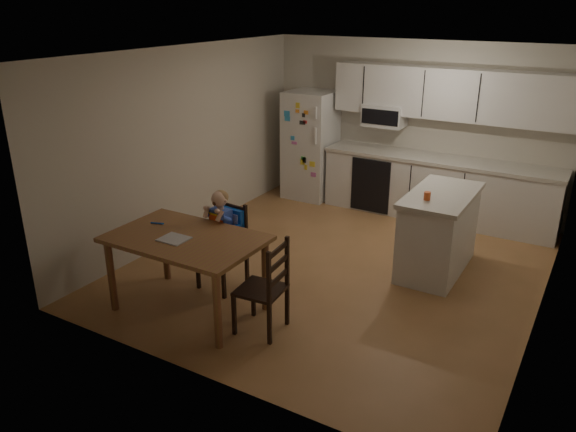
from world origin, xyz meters
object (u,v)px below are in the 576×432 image
(chair_side, at_px, (269,282))
(dining_table, at_px, (186,247))
(red_cup, at_px, (427,196))
(refrigerator, at_px, (310,145))
(kitchen_island, at_px, (438,232))
(chair_booster, at_px, (224,229))

(chair_side, bearing_deg, dining_table, -91.43)
(red_cup, distance_m, dining_table, 2.66)
(refrigerator, bearing_deg, red_cup, -37.80)
(kitchen_island, distance_m, dining_table, 2.94)
(red_cup, relative_size, chair_booster, 0.08)
(kitchen_island, distance_m, red_cup, 0.62)
(refrigerator, height_order, chair_booster, refrigerator)
(chair_side, bearing_deg, red_cup, 148.82)
(refrigerator, distance_m, dining_table, 3.89)
(dining_table, bearing_deg, red_cup, 45.64)
(dining_table, distance_m, chair_booster, 0.62)
(refrigerator, height_order, dining_table, refrigerator)
(refrigerator, height_order, chair_side, refrigerator)
(refrigerator, height_order, kitchen_island, refrigerator)
(kitchen_island, xyz_separation_m, red_cup, (-0.08, -0.32, 0.52))
(red_cup, height_order, chair_booster, chair_booster)
(refrigerator, bearing_deg, dining_table, -80.30)
(red_cup, height_order, dining_table, red_cup)
(chair_booster, distance_m, chair_side, 1.10)
(dining_table, distance_m, chair_side, 0.96)
(chair_booster, height_order, chair_side, chair_booster)
(chair_side, bearing_deg, chair_booster, -125.70)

